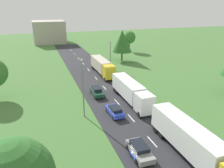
{
  "coord_description": "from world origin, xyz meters",
  "views": [
    {
      "loc": [
        -12.42,
        -0.72,
        16.25
      ],
      "look_at": [
        -0.0,
        34.39,
        2.54
      ],
      "focal_mm": 34.6,
      "sensor_mm": 36.0,
      "label": 1
    }
  ],
  "objects_px": {
    "truck_second": "(131,91)",
    "car_fourth": "(97,91)",
    "truck_third": "(102,66)",
    "truck_lead": "(193,142)",
    "tree_pine": "(129,37)",
    "motorcycle_courier": "(133,156)",
    "car_third": "(115,111)",
    "tree_ash": "(122,41)",
    "distant_building": "(49,32)",
    "lamppost_third": "(110,53)",
    "lamppost_second": "(83,86)",
    "car_second": "(140,150)"
  },
  "relations": [
    {
      "from": "truck_third",
      "to": "tree_pine",
      "type": "height_order",
      "value": "tree_pine"
    },
    {
      "from": "truck_second",
      "to": "truck_third",
      "type": "xyz_separation_m",
      "value": [
        0.09,
        17.47,
        -0.02
      ]
    },
    {
      "from": "truck_second",
      "to": "tree_ash",
      "type": "bearing_deg",
      "value": 71.06
    },
    {
      "from": "tree_pine",
      "to": "tree_ash",
      "type": "relative_size",
      "value": 0.79
    },
    {
      "from": "truck_lead",
      "to": "lamppost_third",
      "type": "xyz_separation_m",
      "value": [
        3.43,
        37.55,
        1.98
      ]
    },
    {
      "from": "motorcycle_courier",
      "to": "lamppost_second",
      "type": "bearing_deg",
      "value": 103.89
    },
    {
      "from": "tree_ash",
      "to": "distant_building",
      "type": "height_order",
      "value": "distant_building"
    },
    {
      "from": "tree_ash",
      "to": "lamppost_second",
      "type": "bearing_deg",
      "value": -121.24
    },
    {
      "from": "truck_lead",
      "to": "motorcycle_courier",
      "type": "relative_size",
      "value": 7.21
    },
    {
      "from": "truck_third",
      "to": "lamppost_third",
      "type": "xyz_separation_m",
      "value": [
        3.54,
        4.09,
        2.09
      ]
    },
    {
      "from": "car_third",
      "to": "truck_third",
      "type": "bearing_deg",
      "value": 78.12
    },
    {
      "from": "tree_pine",
      "to": "car_second",
      "type": "bearing_deg",
      "value": -112.58
    },
    {
      "from": "tree_pine",
      "to": "lamppost_second",
      "type": "bearing_deg",
      "value": -121.57
    },
    {
      "from": "distant_building",
      "to": "truck_second",
      "type": "bearing_deg",
      "value": -83.29
    },
    {
      "from": "car_fourth",
      "to": "tree_ash",
      "type": "height_order",
      "value": "tree_ash"
    },
    {
      "from": "car_third",
      "to": "car_second",
      "type": "bearing_deg",
      "value": -93.73
    },
    {
      "from": "truck_second",
      "to": "lamppost_second",
      "type": "distance_m",
      "value": 9.67
    },
    {
      "from": "truck_third",
      "to": "lamppost_second",
      "type": "distance_m",
      "value": 22.01
    },
    {
      "from": "truck_lead",
      "to": "tree_pine",
      "type": "relative_size",
      "value": 1.89
    },
    {
      "from": "truck_lead",
      "to": "car_third",
      "type": "xyz_separation_m",
      "value": [
        -4.57,
        12.31,
        -1.4
      ]
    },
    {
      "from": "lamppost_second",
      "to": "tree_pine",
      "type": "relative_size",
      "value": 1.24
    },
    {
      "from": "truck_second",
      "to": "car_fourth",
      "type": "bearing_deg",
      "value": 135.1
    },
    {
      "from": "car_fourth",
      "to": "lamppost_second",
      "type": "height_order",
      "value": "lamppost_second"
    },
    {
      "from": "lamppost_second",
      "to": "motorcycle_courier",
      "type": "bearing_deg",
      "value": -76.11
    },
    {
      "from": "car_third",
      "to": "motorcycle_courier",
      "type": "bearing_deg",
      "value": -98.96
    },
    {
      "from": "car_fourth",
      "to": "motorcycle_courier",
      "type": "height_order",
      "value": "car_fourth"
    },
    {
      "from": "truck_second",
      "to": "motorcycle_courier",
      "type": "xyz_separation_m",
      "value": [
        -6.0,
        -14.11,
        -1.58
      ]
    },
    {
      "from": "car_third",
      "to": "tree_ash",
      "type": "distance_m",
      "value": 35.28
    },
    {
      "from": "car_third",
      "to": "lamppost_second",
      "type": "bearing_deg",
      "value": 164.17
    },
    {
      "from": "lamppost_third",
      "to": "distant_building",
      "type": "relative_size",
      "value": 0.55
    },
    {
      "from": "motorcycle_courier",
      "to": "tree_pine",
      "type": "xyz_separation_m",
      "value": [
        23.64,
        54.9,
        4.59
      ]
    },
    {
      "from": "car_third",
      "to": "tree_ash",
      "type": "height_order",
      "value": "tree_ash"
    },
    {
      "from": "car_third",
      "to": "lamppost_second",
      "type": "xyz_separation_m",
      "value": [
        -4.54,
        1.29,
        4.24
      ]
    },
    {
      "from": "lamppost_third",
      "to": "tree_pine",
      "type": "relative_size",
      "value": 1.01
    },
    {
      "from": "motorcycle_courier",
      "to": "lamppost_second",
      "type": "relative_size",
      "value": 0.21
    },
    {
      "from": "distant_building",
      "to": "lamppost_third",
      "type": "bearing_deg",
      "value": -76.42
    },
    {
      "from": "distant_building",
      "to": "car_second",
      "type": "bearing_deg",
      "value": -87.72
    },
    {
      "from": "lamppost_second",
      "to": "distant_building",
      "type": "xyz_separation_m",
      "value": [
        0.49,
        73.82,
        -0.27
      ]
    },
    {
      "from": "truck_second",
      "to": "car_fourth",
      "type": "height_order",
      "value": "truck_second"
    },
    {
      "from": "truck_second",
      "to": "tree_pine",
      "type": "relative_size",
      "value": 1.72
    },
    {
      "from": "car_second",
      "to": "tree_pine",
      "type": "height_order",
      "value": "tree_pine"
    },
    {
      "from": "car_fourth",
      "to": "tree_pine",
      "type": "distance_m",
      "value": 42.62
    },
    {
      "from": "truck_lead",
      "to": "lamppost_second",
      "type": "distance_m",
      "value": 16.61
    },
    {
      "from": "car_second",
      "to": "lamppost_second",
      "type": "relative_size",
      "value": 0.47
    },
    {
      "from": "car_second",
      "to": "lamppost_second",
      "type": "bearing_deg",
      "value": 109.01
    },
    {
      "from": "tree_pine",
      "to": "tree_ash",
      "type": "xyz_separation_m",
      "value": [
        -7.94,
        -12.54,
        0.94
      ]
    },
    {
      "from": "car_third",
      "to": "truck_second",
      "type": "bearing_deg",
      "value": 40.23
    },
    {
      "from": "tree_ash",
      "to": "distant_building",
      "type": "bearing_deg",
      "value": 112.75
    },
    {
      "from": "truck_second",
      "to": "car_second",
      "type": "xyz_separation_m",
      "value": [
        -5.01,
        -13.68,
        -1.3
      ]
    },
    {
      "from": "motorcycle_courier",
      "to": "tree_ash",
      "type": "relative_size",
      "value": 0.21
    }
  ]
}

